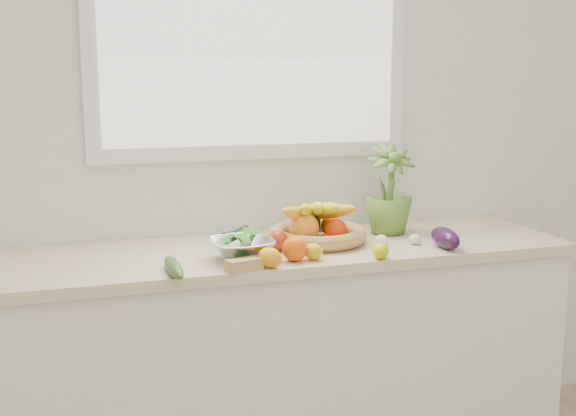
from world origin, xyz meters
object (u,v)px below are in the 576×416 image
object	(u,v)px
apple	(278,241)
cucumber	(174,267)
colander_with_spinach	(241,243)
eggplant	(445,238)
potted_herb	(389,189)
fruit_basket	(317,229)

from	to	relation	value
apple	cucumber	distance (m)	0.46
colander_with_spinach	eggplant	bearing A→B (deg)	-4.88
apple	colander_with_spinach	xyz separation A→B (m)	(-0.16, -0.08, 0.02)
eggplant	potted_herb	size ratio (longest dim) A/B	0.55
eggplant	apple	bearing A→B (deg)	166.24
eggplant	fruit_basket	size ratio (longest dim) A/B	0.44
eggplant	fruit_basket	bearing A→B (deg)	151.91
apple	eggplant	size ratio (longest dim) A/B	0.39
eggplant	colander_with_spinach	size ratio (longest dim) A/B	0.81
eggplant	fruit_basket	distance (m)	0.48
colander_with_spinach	cucumber	bearing A→B (deg)	-155.83
apple	potted_herb	distance (m)	0.55
apple	fruit_basket	xyz separation A→B (m)	(0.18, 0.08, 0.02)
potted_herb	fruit_basket	world-z (taller)	potted_herb
apple	cucumber	size ratio (longest dim) A/B	0.30
colander_with_spinach	apple	bearing A→B (deg)	27.32
potted_herb	fruit_basket	xyz separation A→B (m)	(-0.33, -0.07, -0.13)
potted_herb	fruit_basket	size ratio (longest dim) A/B	0.79
eggplant	cucumber	size ratio (longest dim) A/B	0.78
apple	fruit_basket	size ratio (longest dim) A/B	0.17
cucumber	potted_herb	size ratio (longest dim) A/B	0.71
eggplant	cucumber	distance (m)	1.02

